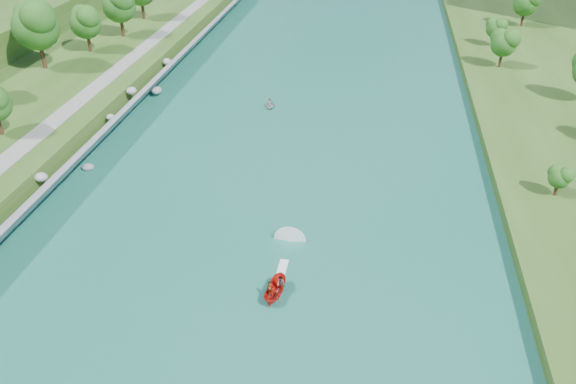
# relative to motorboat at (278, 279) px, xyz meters

# --- Properties ---
(ground) EXTENTS (260.00, 260.00, 0.00)m
(ground) POSITION_rel_motorboat_xyz_m (-4.09, -2.41, -0.76)
(ground) COLOR #2D5119
(ground) RESTS_ON ground
(river_water) EXTENTS (55.00, 240.00, 0.10)m
(river_water) POSITION_rel_motorboat_xyz_m (-4.09, 17.59, -0.71)
(river_water) COLOR #1B6855
(river_water) RESTS_ON ground
(riprap_bank) EXTENTS (4.10, 236.00, 4.21)m
(riprap_bank) POSITION_rel_motorboat_xyz_m (-29.95, 17.08, 1.04)
(riprap_bank) COLOR slate
(riprap_bank) RESTS_ON ground
(riverside_path) EXTENTS (3.00, 200.00, 0.10)m
(riverside_path) POSITION_rel_motorboat_xyz_m (-36.59, 17.59, 2.79)
(riverside_path) COLOR gray
(riverside_path) RESTS_ON berm_west
(motorboat) EXTENTS (3.60, 18.91, 1.98)m
(motorboat) POSITION_rel_motorboat_xyz_m (0.00, 0.00, 0.00)
(motorboat) COLOR red
(motorboat) RESTS_ON river_water
(raft) EXTENTS (2.60, 3.27, 1.51)m
(raft) POSITION_rel_motorboat_xyz_m (-9.12, 42.45, -0.32)
(raft) COLOR gray
(raft) RESTS_ON river_water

